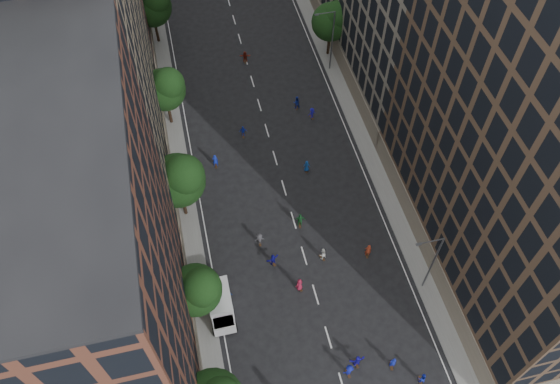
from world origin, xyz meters
The scene contains 31 objects.
ground centered at (0.00, 40.00, 0.00)m, with size 240.00×240.00×0.00m, color black.
sidewalk_left centered at (-12.00, 47.50, 0.07)m, with size 4.00×105.00×0.15m, color slate.
sidewalk_right centered at (12.00, 47.50, 0.07)m, with size 4.00×105.00×0.15m, color slate.
bldg_left_a centered at (-19.00, 11.00, 15.00)m, with size 14.00×22.00×30.00m, color #592F22.
bldg_left_b centered at (-19.00, 35.00, 17.00)m, with size 14.00×26.00×34.00m, color #7E6E52.
bldg_right_a centered at (19.00, 15.00, 18.00)m, with size 14.00×30.00×36.00m, color #4C3829.
tree_left_1 centered at (-11.02, 13.86, 5.55)m, with size 4.80×4.80×8.21m.
tree_left_2 centered at (-10.99, 25.83, 6.36)m, with size 5.60×5.60×9.45m.
tree_left_3 centered at (-11.02, 39.85, 5.82)m, with size 5.00×5.00×8.58m.
tree_left_4 centered at (-11.00, 55.84, 6.10)m, with size 5.40×5.40×9.08m.
tree_right_a centered at (11.38, 47.85, 5.63)m, with size 5.00×5.00×8.39m.
streetlamp_near centered at (10.37, 12.00, 5.17)m, with size 2.64×0.22×9.06m.
streetlamp_far centered at (10.37, 45.00, 5.17)m, with size 2.64×0.22×9.06m.
cargo_van centered at (-9.30, 13.87, 1.38)m, with size 2.33×4.95×2.63m.
skater_1 centered at (4.83, 5.10, 0.86)m, with size 0.62×0.41×1.71m, color #1421A6.
skater_2 centered at (6.87, 3.24, 0.77)m, with size 0.75×0.59×1.55m, color #1728BC.
skater_3 centered at (0.77, 5.32, 0.83)m, with size 1.07×0.62×1.66m, color #121A97.
skater_4 centered at (-8.50, 15.05, 0.85)m, with size 1.00×0.42×1.70m, color #173FBC.
skater_5 centered at (1.79, 5.99, 0.79)m, with size 1.47×0.47×1.59m, color #2016B8.
skater_6 centered at (-1.41, 14.51, 0.84)m, with size 0.82×0.53×1.68m, color #A01A38.
skater_7 centered at (6.36, 16.59, 0.93)m, with size 0.68×0.44×1.85m, color #A9351C.
skater_8 centered at (1.73, 17.31, 0.82)m, with size 0.80×0.62×1.64m, color silver.
skater_9 centered at (-4.15, 20.51, 0.78)m, with size 1.01×0.58×1.56m, color #444348.
skater_10 centered at (0.51, 21.74, 0.96)m, with size 1.13×0.47×1.92m, color #1A5727.
skater_11 centered at (-3.33, 17.86, 0.75)m, with size 1.40×0.44×1.51m, color #14118F.
skater_12 centered at (3.11, 28.83, 0.77)m, with size 0.76×0.49×1.55m, color navy.
skater_13 centered at (-6.98, 31.88, 0.92)m, with size 0.67×0.44×1.85m, color #172CBB.
skater_14 centered at (4.46, 38.96, 0.89)m, with size 0.87×0.68×1.78m, color #1429A5.
skater_15 centered at (5.89, 36.85, 0.75)m, with size 0.97×0.56×1.51m, color #16139E.
skater_16 centered at (-2.96, 35.76, 0.78)m, with size 0.91×0.38×1.56m, color #172EBB.
skater_17 centered at (-0.15, 49.06, 0.80)m, with size 1.49×0.47×1.60m, color maroon.
Camera 1 is at (-8.79, -8.71, 49.35)m, focal length 35.00 mm.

